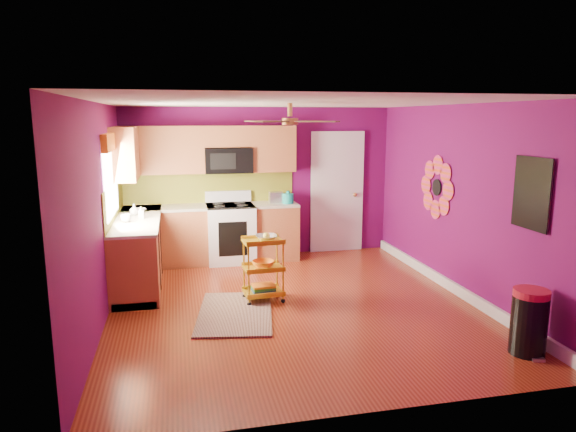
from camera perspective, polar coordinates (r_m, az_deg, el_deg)
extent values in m
plane|color=maroon|center=(6.59, 0.59, -9.78)|extent=(5.00, 5.00, 0.00)
cube|color=#620B53|center=(8.69, -3.12, 3.74)|extent=(4.50, 0.04, 2.50)
cube|color=#620B53|center=(3.92, 8.90, -5.13)|extent=(4.50, 0.04, 2.50)
cube|color=#620B53|center=(6.16, -20.22, 0.16)|extent=(0.04, 5.00, 2.50)
cube|color=#620B53|center=(7.11, 18.58, 1.60)|extent=(0.04, 5.00, 2.50)
cube|color=silver|center=(6.17, 0.63, 12.50)|extent=(4.50, 5.00, 0.04)
cube|color=white|center=(7.36, 17.82, -7.50)|extent=(0.05, 4.90, 0.14)
cube|color=brown|center=(7.61, -16.27, -3.83)|extent=(0.60, 2.30, 0.90)
cube|color=brown|center=(8.44, -8.43, -2.10)|extent=(2.80, 0.60, 0.90)
cube|color=beige|center=(7.51, -16.46, -0.36)|extent=(0.63, 2.30, 0.04)
cube|color=beige|center=(8.35, -8.52, 1.05)|extent=(2.80, 0.63, 0.04)
cube|color=black|center=(7.72, -16.11, -6.71)|extent=(0.54, 2.30, 0.10)
cube|color=black|center=(8.54, -8.36, -4.71)|extent=(2.80, 0.54, 0.10)
cube|color=white|center=(8.43, -6.39, -1.99)|extent=(0.76, 0.66, 0.92)
cube|color=black|center=(8.34, -6.45, 1.13)|extent=(0.76, 0.62, 0.03)
cube|color=white|center=(8.60, -6.67, 2.19)|extent=(0.76, 0.06, 0.18)
cube|color=black|center=(8.12, -6.14, -2.55)|extent=(0.45, 0.02, 0.55)
cube|color=brown|center=(8.36, -13.87, 7.12)|extent=(1.32, 0.33, 0.75)
cube|color=brown|center=(8.51, -1.70, 7.49)|extent=(0.72, 0.33, 0.75)
cube|color=brown|center=(8.39, -6.74, 8.77)|extent=(0.76, 0.33, 0.34)
cube|color=brown|center=(7.91, -17.55, 6.74)|extent=(0.33, 1.30, 0.75)
cube|color=black|center=(8.38, -6.65, 6.17)|extent=(0.76, 0.38, 0.40)
cube|color=olive|center=(8.59, -8.71, 3.18)|extent=(2.80, 0.01, 0.51)
cube|color=olive|center=(7.49, -18.78, 1.61)|extent=(0.01, 2.30, 0.51)
cube|color=white|center=(7.15, -19.12, 4.05)|extent=(0.03, 1.20, 1.00)
cube|color=orange|center=(7.11, -19.12, 7.82)|extent=(0.08, 1.35, 0.22)
cube|color=white|center=(9.01, 5.43, 2.52)|extent=(0.85, 0.04, 2.05)
cube|color=white|center=(8.99, 5.47, 2.50)|extent=(0.95, 0.02, 2.15)
sphere|color=#BF8C3F|center=(9.07, 7.46, 2.36)|extent=(0.07, 0.07, 0.07)
cylinder|color=black|center=(7.60, 16.19, 3.07)|extent=(0.01, 0.24, 0.24)
cube|color=teal|center=(5.91, 25.52, 2.29)|extent=(0.03, 0.52, 0.72)
cube|color=black|center=(5.90, 25.41, 2.28)|extent=(0.01, 0.56, 0.76)
cylinder|color=#BF8C3F|center=(6.36, 0.22, 11.73)|extent=(0.06, 0.06, 0.16)
cylinder|color=#BF8C3F|center=(6.36, 0.22, 10.47)|extent=(0.20, 0.20, 0.08)
cube|color=#4C2D19|center=(6.69, 1.99, 10.48)|extent=(0.47, 0.47, 0.01)
cube|color=#4C2D19|center=(6.58, -2.63, 10.47)|extent=(0.47, 0.47, 0.01)
cube|color=#4C2D19|center=(6.05, -1.75, 10.44)|extent=(0.47, 0.47, 0.01)
cube|color=#4C2D19|center=(6.17, 3.25, 10.44)|extent=(0.47, 0.47, 0.01)
cube|color=black|center=(6.32, -5.89, -10.66)|extent=(1.09, 1.53, 0.02)
cylinder|color=gold|center=(6.41, -4.38, -6.46)|extent=(0.02, 0.02, 0.77)
cylinder|color=gold|center=(6.50, -0.55, -6.16)|extent=(0.02, 0.02, 0.77)
cylinder|color=gold|center=(6.69, -4.91, -5.71)|extent=(0.02, 0.02, 0.77)
cylinder|color=gold|center=(6.79, -1.24, -5.43)|extent=(0.02, 0.02, 0.77)
sphere|color=black|center=(6.53, -4.33, -9.75)|extent=(0.05, 0.05, 0.05)
sphere|color=black|center=(6.63, -0.54, -9.41)|extent=(0.05, 0.05, 0.05)
sphere|color=black|center=(6.82, -4.86, -8.87)|extent=(0.05, 0.05, 0.05)
sphere|color=black|center=(6.91, -1.22, -8.56)|extent=(0.05, 0.05, 0.05)
cube|color=gold|center=(6.50, -2.79, -2.85)|extent=(0.52, 0.39, 0.03)
cube|color=gold|center=(6.59, -2.76, -5.82)|extent=(0.52, 0.39, 0.03)
cube|color=gold|center=(6.69, -2.74, -8.49)|extent=(0.52, 0.39, 0.03)
imported|color=beige|center=(6.50, -2.41, -2.42)|extent=(0.29, 0.29, 0.07)
sphere|color=yellow|center=(6.49, -2.41, -2.24)|extent=(0.09, 0.09, 0.09)
imported|color=orange|center=(6.57, -2.77, -5.34)|extent=(0.30, 0.30, 0.09)
cube|color=navy|center=(6.68, -2.74, -8.23)|extent=(0.30, 0.23, 0.04)
cube|color=#267233|center=(6.67, -2.74, -7.96)|extent=(0.30, 0.23, 0.03)
cube|color=orange|center=(6.66, -2.75, -7.72)|extent=(0.30, 0.23, 0.03)
cylinder|color=black|center=(5.73, 25.18, -10.91)|extent=(0.43, 0.43, 0.60)
cylinder|color=#AC182B|center=(5.62, 25.45, -7.74)|extent=(0.35, 0.35, 0.07)
cube|color=beige|center=(5.71, 26.03, -14.14)|extent=(0.13, 0.09, 0.03)
cylinder|color=teal|center=(8.43, 0.00, 1.96)|extent=(0.18, 0.18, 0.16)
sphere|color=teal|center=(8.41, 0.00, 2.63)|extent=(0.06, 0.06, 0.06)
cube|color=beige|center=(8.50, -1.37, 2.09)|extent=(0.22, 0.15, 0.18)
imported|color=#EA3F72|center=(7.44, -16.02, 0.39)|extent=(0.08, 0.08, 0.17)
imported|color=white|center=(7.72, -16.72, 0.69)|extent=(0.13, 0.13, 0.16)
imported|color=white|center=(7.93, -16.31, 0.57)|extent=(0.23, 0.23, 0.06)
imported|color=white|center=(7.25, -17.56, -0.23)|extent=(0.14, 0.14, 0.11)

